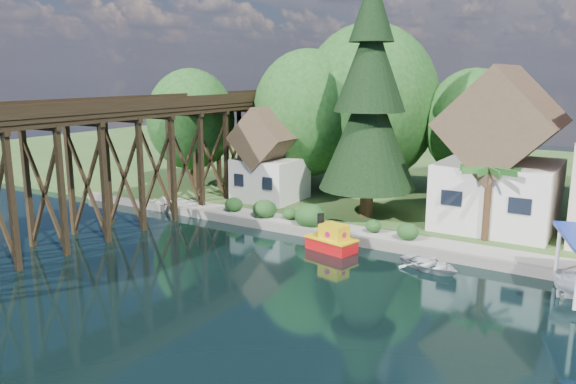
% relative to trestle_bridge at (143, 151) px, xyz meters
% --- Properties ---
extents(ground, '(140.00, 140.00, 0.00)m').
position_rel_trestle_bridge_xyz_m(ground, '(16.00, -5.17, -5.35)').
color(ground, black).
rests_on(ground, ground).
extents(bank, '(140.00, 52.00, 0.50)m').
position_rel_trestle_bridge_xyz_m(bank, '(16.00, 28.83, -5.10)').
color(bank, '#294B1E').
rests_on(bank, ground).
extents(seawall, '(60.00, 0.40, 0.62)m').
position_rel_trestle_bridge_xyz_m(seawall, '(20.00, 2.83, -5.04)').
color(seawall, slate).
rests_on(seawall, ground).
extents(promenade, '(50.00, 2.60, 0.06)m').
position_rel_trestle_bridge_xyz_m(promenade, '(22.00, 4.13, -4.82)').
color(promenade, gray).
rests_on(promenade, bank).
extents(trestle_bridge, '(4.12, 44.18, 9.30)m').
position_rel_trestle_bridge_xyz_m(trestle_bridge, '(0.00, 0.00, 0.00)').
color(trestle_bridge, black).
rests_on(trestle_bridge, ground).
extents(house_left, '(7.64, 8.64, 11.02)m').
position_rel_trestle_bridge_xyz_m(house_left, '(23.00, 10.83, -0.21)').
color(house_left, silver).
rests_on(house_left, bank).
extents(shed, '(5.09, 5.40, 7.85)m').
position_rel_trestle_bridge_xyz_m(shed, '(5.00, 9.33, -1.52)').
color(shed, silver).
rests_on(shed, bank).
extents(bg_trees, '(49.90, 13.30, 10.57)m').
position_rel_trestle_bridge_xyz_m(bg_trees, '(17.00, 16.08, 1.94)').
color(bg_trees, '#382314').
rests_on(bg_trees, bank).
extents(shrubs, '(15.76, 2.47, 1.70)m').
position_rel_trestle_bridge_xyz_m(shrubs, '(11.40, 4.09, -4.12)').
color(shrubs, '#1B3F16').
rests_on(shrubs, bank).
extents(conifer, '(7.07, 7.07, 17.41)m').
position_rel_trestle_bridge_xyz_m(conifer, '(14.23, 8.35, 3.53)').
color(conifer, '#382314').
rests_on(conifer, bank).
extents(palm_tree, '(4.61, 4.61, 5.07)m').
position_rel_trestle_bridge_xyz_m(palm_tree, '(23.19, 6.72, -0.42)').
color(palm_tree, '#382314').
rests_on(palm_tree, bank).
extents(tugboat, '(3.43, 2.36, 2.27)m').
position_rel_trestle_bridge_xyz_m(tugboat, '(15.17, 1.02, -4.67)').
color(tugboat, '#BC0C0F').
rests_on(tugboat, ground).
extents(boat_white_a, '(4.30, 3.65, 0.76)m').
position_rel_trestle_bridge_xyz_m(boat_white_a, '(21.52, 0.92, -4.97)').
color(boat_white_a, silver).
rests_on(boat_white_a, ground).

